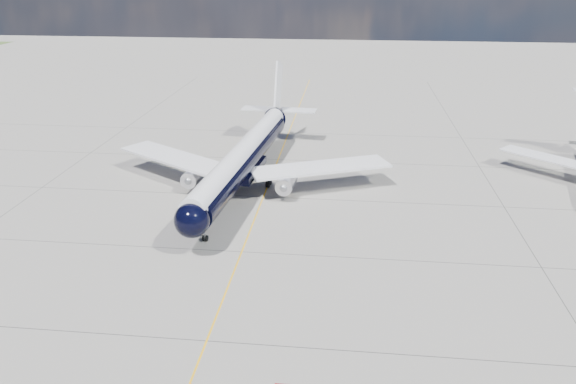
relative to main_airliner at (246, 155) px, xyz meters
name	(u,v)px	position (x,y,z in m)	size (l,w,h in m)	color
ground	(269,183)	(2.91, 1.01, -4.20)	(320.00, 320.00, 0.00)	gray
taxiway_centerline	(263,197)	(2.91, -3.99, -4.20)	(0.16, 160.00, 0.01)	#F6AD0C
main_airliner	(246,155)	(0.00, 0.00, 0.00)	(38.40, 46.90, 13.54)	black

